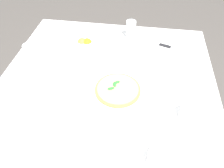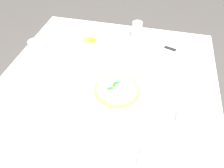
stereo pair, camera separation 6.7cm
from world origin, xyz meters
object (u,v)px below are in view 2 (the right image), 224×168
(water_glass_center_back, at_px, (38,124))
(menu_card, at_px, (160,69))
(water_glass_right_edge, at_px, (36,51))
(citrus_bowl, at_px, (90,43))
(coffee_cup_near_left, at_px, (26,71))
(coffee_cup_back_corner, at_px, (185,119))
(coffee_cup_near_right, at_px, (124,46))
(napkin_folded, at_px, (177,53))
(dinner_knife, at_px, (178,51))
(water_glass_far_right, at_px, (137,32))
(pizza, at_px, (117,90))
(coffee_cup_left_edge, at_px, (148,162))
(pizza_plate, at_px, (117,91))

(water_glass_center_back, bearing_deg, menu_card, 45.70)
(water_glass_right_edge, xyz_separation_m, citrus_bowl, (0.27, 0.19, -0.03))
(coffee_cup_near_left, bearing_deg, water_glass_right_edge, 92.92)
(coffee_cup_back_corner, bearing_deg, coffee_cup_near_right, 128.21)
(napkin_folded, relative_size, dinner_knife, 1.32)
(coffee_cup_near_left, xyz_separation_m, dinner_knife, (0.82, 0.38, -0.01))
(water_glass_far_right, distance_m, citrus_bowl, 0.32)
(water_glass_far_right, bearing_deg, citrus_bowl, -149.51)
(napkin_folded, bearing_deg, menu_card, -95.39)
(menu_card, bearing_deg, pizza, 55.37)
(napkin_folded, distance_m, dinner_knife, 0.01)
(coffee_cup_near_right, xyz_separation_m, napkin_folded, (0.33, 0.04, -0.02))
(dinner_knife, relative_size, menu_card, 2.13)
(water_glass_far_right, bearing_deg, coffee_cup_back_corner, -63.30)
(dinner_knife, height_order, menu_card, menu_card)
(coffee_cup_near_left, relative_size, water_glass_center_back, 1.23)
(menu_card, bearing_deg, water_glass_center_back, 56.08)
(coffee_cup_back_corner, xyz_separation_m, coffee_cup_left_edge, (-0.14, -0.24, -0.00))
(water_glass_far_right, xyz_separation_m, menu_card, (0.18, -0.32, -0.02))
(water_glass_far_right, bearing_deg, pizza_plate, -92.22)
(coffee_cup_near_right, distance_m, menu_card, 0.29)
(water_glass_center_back, distance_m, menu_card, 0.69)
(pizza_plate, distance_m, dinner_knife, 0.50)
(water_glass_right_edge, distance_m, napkin_folded, 0.85)
(water_glass_right_edge, relative_size, water_glass_far_right, 1.04)
(pizza_plate, xyz_separation_m, water_glass_center_back, (-0.28, -0.29, 0.04))
(coffee_cup_left_edge, height_order, water_glass_center_back, water_glass_center_back)
(pizza_plate, relative_size, napkin_folded, 1.40)
(pizza, bearing_deg, coffee_cup_near_left, 178.06)
(coffee_cup_back_corner, bearing_deg, water_glass_far_right, 116.70)
(coffee_cup_back_corner, bearing_deg, coffee_cup_near_left, 171.44)
(coffee_cup_left_edge, bearing_deg, water_glass_center_back, 173.62)
(water_glass_far_right, xyz_separation_m, napkin_folded, (0.27, -0.12, -0.04))
(pizza_plate, height_order, pizza, pizza)
(pizza_plate, height_order, coffee_cup_back_corner, coffee_cup_back_corner)
(dinner_knife, xyz_separation_m, menu_card, (-0.10, -0.20, 0.01))
(pizza_plate, relative_size, water_glass_far_right, 2.96)
(pizza_plate, xyz_separation_m, menu_card, (0.20, 0.20, 0.02))
(pizza_plate, xyz_separation_m, coffee_cup_left_edge, (0.20, -0.35, 0.02))
(water_glass_far_right, relative_size, dinner_knife, 0.62)
(coffee_cup_left_edge, height_order, water_glass_right_edge, water_glass_right_edge)
(pizza, xyz_separation_m, water_glass_far_right, (0.02, 0.52, 0.03))
(pizza, height_order, menu_card, menu_card)
(coffee_cup_near_right, bearing_deg, menu_card, -34.73)
(citrus_bowl, bearing_deg, pizza_plate, -54.33)
(water_glass_far_right, bearing_deg, dinner_knife, -23.54)
(coffee_cup_near_right, bearing_deg, pizza, -84.25)
(pizza, distance_m, water_glass_right_edge, 0.55)
(napkin_folded, height_order, menu_card, menu_card)
(pizza, distance_m, water_glass_center_back, 0.41)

